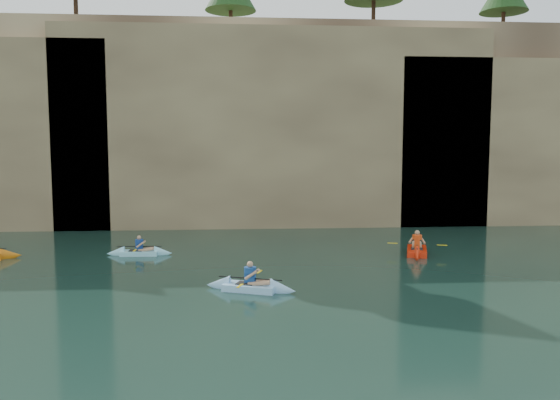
{
  "coord_description": "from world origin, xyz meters",
  "views": [
    {
      "loc": [
        -0.07,
        -8.35,
        4.58
      ],
      "look_at": [
        1.12,
        7.41,
        3.0
      ],
      "focal_mm": 35.0,
      "sensor_mm": 36.0,
      "label": 1
    }
  ],
  "objects": [
    {
      "name": "cliff",
      "position": [
        0.0,
        30.0,
        6.0
      ],
      "size": [
        70.0,
        16.0,
        12.0
      ],
      "primitive_type": "cube",
      "color": "tan",
      "rests_on": "ground"
    },
    {
      "name": "cliff_slab_center",
      "position": [
        2.0,
        22.6,
        5.7
      ],
      "size": [
        24.0,
        2.4,
        11.4
      ],
      "primitive_type": "cube",
      "color": "tan",
      "rests_on": "ground"
    },
    {
      "name": "sea_cave_center",
      "position": [
        -4.0,
        21.95,
        1.6
      ],
      "size": [
        3.5,
        1.0,
        3.2
      ],
      "primitive_type": "cube",
      "color": "black",
      "rests_on": "ground"
    },
    {
      "name": "sea_cave_east",
      "position": [
        10.0,
        21.95,
        2.25
      ],
      "size": [
        5.0,
        1.0,
        4.5
      ],
      "primitive_type": "cube",
      "color": "black",
      "rests_on": "ground"
    },
    {
      "name": "kayaker_ltblue_near",
      "position": [
        0.26,
        8.56,
        0.15
      ],
      "size": [
        3.04,
        2.21,
        1.18
      ],
      "rotation": [
        0.0,
        0.0,
        -0.35
      ],
      "color": "#98D0FF",
      "rests_on": "ground"
    },
    {
      "name": "kayaker_red_far",
      "position": [
        7.45,
        13.96,
        0.15
      ],
      "size": [
        2.37,
        3.47,
        1.25
      ],
      "rotation": [
        0.0,
        0.0,
        1.26
      ],
      "color": "red",
      "rests_on": "ground"
    },
    {
      "name": "kayaker_ltblue_mid",
      "position": [
        -4.25,
        14.55,
        0.13
      ],
      "size": [
        2.75,
        2.08,
        1.03
      ],
      "rotation": [
        0.0,
        0.0,
        -0.04
      ],
      "color": "#98E7FF",
      "rests_on": "ground"
    }
  ]
}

